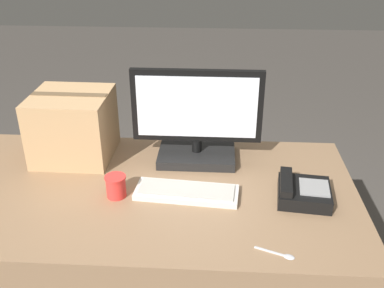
# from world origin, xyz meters

# --- Properties ---
(office_desk) EXTENTS (1.80, 0.90, 0.73)m
(office_desk) POSITION_xyz_m (0.00, 0.00, 0.36)
(office_desk) COLOR #8C6B4C
(office_desk) RESTS_ON ground_plane
(monitor) EXTENTS (0.56, 0.23, 0.42)m
(monitor) POSITION_xyz_m (0.24, 0.26, 0.90)
(monitor) COLOR black
(monitor) RESTS_ON office_desk
(keyboard) EXTENTS (0.42, 0.18, 0.03)m
(keyboard) POSITION_xyz_m (0.22, -0.04, 0.74)
(keyboard) COLOR beige
(keyboard) RESTS_ON office_desk
(desk_phone) EXTENTS (0.22, 0.22, 0.08)m
(desk_phone) POSITION_xyz_m (0.67, -0.03, 0.76)
(desk_phone) COLOR black
(desk_phone) RESTS_ON office_desk
(paper_cup_right) EXTENTS (0.08, 0.08, 0.09)m
(paper_cup_right) POSITION_xyz_m (-0.05, -0.06, 0.77)
(paper_cup_right) COLOR red
(paper_cup_right) RESTS_ON office_desk
(spoon) EXTENTS (0.13, 0.07, 0.00)m
(spoon) POSITION_xyz_m (0.55, -0.37, 0.73)
(spoon) COLOR silver
(spoon) RESTS_ON office_desk
(cardboard_box) EXTENTS (0.34, 0.33, 0.30)m
(cardboard_box) POSITION_xyz_m (-0.31, 0.26, 0.87)
(cardboard_box) COLOR tan
(cardboard_box) RESTS_ON office_desk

